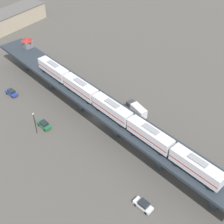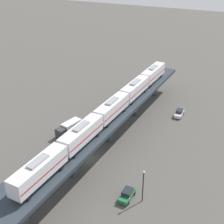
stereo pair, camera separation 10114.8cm
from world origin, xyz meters
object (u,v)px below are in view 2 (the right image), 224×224
object	(u,v)px
street_car_green	(127,194)
street_lamp	(143,184)
subway_train	(112,108)
delivery_truck	(69,128)
street_car_white	(179,113)

from	to	relation	value
street_car_green	street_lamp	distance (m)	4.24
subway_train	street_lamp	distance (m)	20.96
delivery_truck	subway_train	bearing A→B (deg)	-173.80
street_car_white	street_lamp	size ratio (longest dim) A/B	0.64
street_car_white	delivery_truck	xyz separation A→B (m)	(22.11, 21.39, 0.82)
street_car_green	delivery_truck	world-z (taller)	delivery_truck
street_lamp	street_car_green	bearing A→B (deg)	10.27
street_car_white	street_lamp	xyz separation A→B (m)	(-2.64, 35.32, 3.17)
street_car_green	street_lamp	world-z (taller)	street_lamp
delivery_truck	street_lamp	size ratio (longest dim) A/B	1.08
delivery_truck	street_lamp	world-z (taller)	street_lamp
delivery_truck	street_lamp	xyz separation A→B (m)	(-24.75, 13.93, 2.35)
subway_train	street_car_white	size ratio (longest dim) A/B	14.10
delivery_truck	street_lamp	bearing A→B (deg)	150.64
subway_train	street_car_white	xyz separation A→B (m)	(-10.87, -20.17, -8.38)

